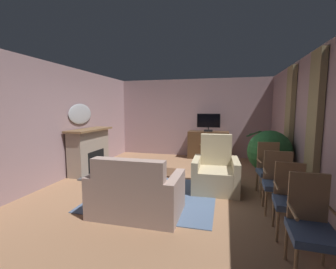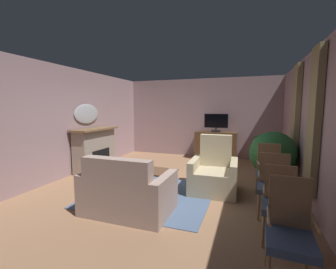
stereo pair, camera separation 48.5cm
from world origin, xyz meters
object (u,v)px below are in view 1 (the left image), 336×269
at_px(wall_mirror_oval, 80,114).
at_px(side_chair_tucked_against_wall, 269,168).
at_px(television, 209,122).
at_px(side_chair_mid_row, 311,224).
at_px(sofa_floral, 136,195).
at_px(armchair_beside_cabinet, 215,173).
at_px(side_chair_far_end, 279,180).
at_px(side_chair_beside_plant, 291,197).
at_px(cat, 136,170).
at_px(tv_remote, 151,171).
at_px(fireplace, 90,152).
at_px(coffee_table, 152,172).
at_px(potted_plant_tall_palm_by_window, 269,153).
at_px(potted_plant_small_fern_corner, 260,155).
at_px(tv_cabinet, 208,145).

bearing_deg(wall_mirror_oval, side_chair_tucked_against_wall, -6.97).
distance_m(television, side_chair_mid_row, 5.42).
bearing_deg(sofa_floral, side_chair_tucked_against_wall, 33.55).
xyz_separation_m(sofa_floral, armchair_beside_cabinet, (1.18, 1.47, 0.02)).
distance_m(television, side_chair_tucked_against_wall, 3.34).
height_order(sofa_floral, side_chair_far_end, side_chair_far_end).
bearing_deg(side_chair_beside_plant, cat, 145.62).
xyz_separation_m(tv_remote, side_chair_mid_row, (2.31, -1.78, 0.10)).
xyz_separation_m(tv_remote, side_chair_tucked_against_wall, (2.30, 0.46, 0.10)).
bearing_deg(television, wall_mirror_oval, -142.93).
bearing_deg(side_chair_mid_row, tv_remote, 142.42).
height_order(fireplace, side_chair_mid_row, fireplace).
distance_m(fireplace, television, 3.84).
distance_m(wall_mirror_oval, armchair_beside_cabinet, 3.77).
xyz_separation_m(coffee_table, potted_plant_tall_palm_by_window, (2.41, 1.04, 0.33)).
xyz_separation_m(sofa_floral, side_chair_beside_plant, (2.22, -0.02, 0.18)).
height_order(side_chair_far_end, potted_plant_tall_palm_by_window, potted_plant_tall_palm_by_window).
height_order(side_chair_mid_row, side_chair_far_end, side_chair_mid_row).
distance_m(wall_mirror_oval, television, 3.98).
relative_size(sofa_floral, potted_plant_small_fern_corner, 1.38).
distance_m(television, potted_plant_tall_palm_by_window, 2.77).
distance_m(wall_mirror_oval, tv_remote, 2.72).
height_order(fireplace, potted_plant_small_fern_corner, fireplace).
bearing_deg(tv_cabinet, coffee_table, -104.97).
relative_size(coffee_table, side_chair_beside_plant, 1.14).
bearing_deg(tv_remote, potted_plant_tall_palm_by_window, 69.12).
relative_size(television, sofa_floral, 0.54).
relative_size(wall_mirror_oval, side_chair_beside_plant, 1.01).
xyz_separation_m(coffee_table, cat, (-0.76, 0.96, -0.26)).
relative_size(tv_cabinet, armchair_beside_cabinet, 1.18).
distance_m(wall_mirror_oval, potted_plant_small_fern_corner, 5.34).
bearing_deg(television, fireplace, -140.65).
bearing_deg(coffee_table, side_chair_tucked_against_wall, 8.67).
bearing_deg(potted_plant_small_fern_corner, tv_remote, -129.07).
bearing_deg(armchair_beside_cabinet, television, 97.13).
relative_size(side_chair_far_end, cat, 1.47).
xyz_separation_m(fireplace, potted_plant_tall_palm_by_window, (4.43, 0.13, 0.15)).
bearing_deg(tv_remote, sofa_floral, -41.35).
xyz_separation_m(sofa_floral, side_chair_mid_row, (2.22, -0.77, 0.20)).
xyz_separation_m(television, tv_remote, (-0.90, -3.41, -0.81)).
height_order(tv_remote, sofa_floral, sofa_floral).
height_order(tv_cabinet, coffee_table, tv_cabinet).
bearing_deg(television, potted_plant_tall_palm_by_window, -56.20).
relative_size(coffee_table, side_chair_far_end, 1.11).
height_order(coffee_table, side_chair_tucked_against_wall, side_chair_tucked_against_wall).
height_order(wall_mirror_oval, television, wall_mirror_oval).
distance_m(tv_cabinet, side_chair_far_end, 4.04).
bearing_deg(potted_plant_tall_palm_by_window, side_chair_mid_row, -91.95).
xyz_separation_m(armchair_beside_cabinet, side_chair_tucked_against_wall, (1.03, -0.00, 0.18)).
xyz_separation_m(wall_mirror_oval, television, (3.17, 2.39, -0.31)).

